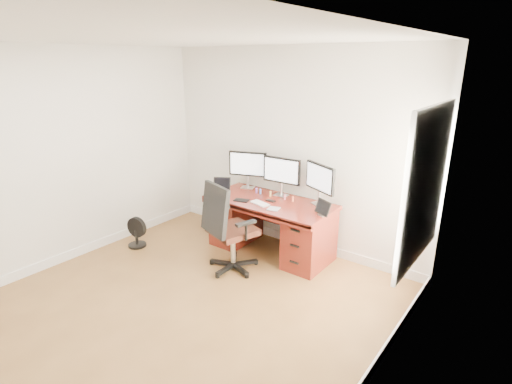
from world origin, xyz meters
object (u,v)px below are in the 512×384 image
Objects in this scene: desk at (271,224)px; office_chair at (229,242)px; floor_fan at (136,233)px; monitor_center at (282,172)px; keyboard at (260,203)px.

office_chair reaches higher than desk.
floor_fan is at bearing -147.79° from desk.
floor_fan is 2.21m from monitor_center.
monitor_center is at bearing 100.84° from keyboard.
office_chair is 2.07× the size of monitor_center.
monitor_center is at bearing 26.22° from floor_fan.
monitor_center is at bearing 89.97° from desk.
office_chair is 0.64m from keyboard.
monitor_center reaches higher than floor_fan.
monitor_center reaches higher than desk.
desk is 0.72m from monitor_center.
keyboard is at bearing 96.93° from office_chair.
office_chair is 1.52m from floor_fan.
office_chair reaches higher than keyboard.
desk is 3.95× the size of floor_fan.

